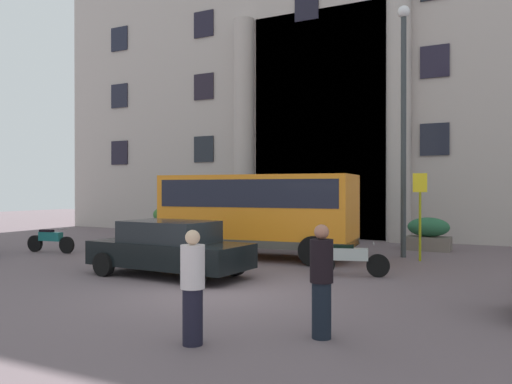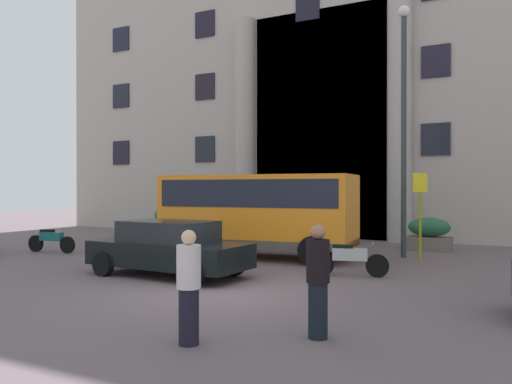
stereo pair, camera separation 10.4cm
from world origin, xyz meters
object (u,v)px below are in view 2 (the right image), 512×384
motorcycle_far_end (348,259)px  orange_minibus (258,208)px  hedge_planter_west (429,234)px  hedge_planter_entrance_left (167,221)px  motorcycle_near_kerb (50,240)px  bus_stop_sign (420,207)px  pedestrian_woman_dark_dress (318,281)px  parked_sedan_far (169,248)px  hedge_planter_far_east (278,225)px  pedestrian_woman_with_bag (189,287)px  lamppost_plaza_centre (404,112)px  hedge_planter_entrance_right (214,225)px

motorcycle_far_end → orange_minibus: bearing=134.7°
hedge_planter_west → hedge_planter_entrance_left: size_ratio=1.03×
hedge_planter_west → motorcycle_near_kerb: hedge_planter_west is taller
bus_stop_sign → pedestrian_woman_dark_dress: size_ratio=1.60×
bus_stop_sign → motorcycle_far_end: bus_stop_sign is taller
hedge_planter_west → parked_sedan_far: parked_sedan_far is taller
hedge_planter_west → hedge_planter_far_east: bearing=-180.0°
motorcycle_near_kerb → pedestrian_woman_dark_dress: (12.32, -5.49, 0.43)m
hedge_planter_west → pedestrian_woman_with_bag: pedestrian_woman_with_bag is taller
motorcycle_far_end → pedestrian_woman_with_bag: 6.79m
hedge_planter_entrance_left → parked_sedan_far: bearing=-52.3°
pedestrian_woman_dark_dress → orange_minibus: bearing=106.3°
hedge_planter_entrance_left → pedestrian_woman_dark_dress: bearing=-45.3°
parked_sedan_far → pedestrian_woman_dark_dress: size_ratio=2.53×
bus_stop_sign → motorcycle_near_kerb: bearing=-162.5°
parked_sedan_far → motorcycle_far_end: parked_sedan_far is taller
motorcycle_near_kerb → pedestrian_woman_with_bag: (10.75, -6.67, 0.39)m
motorcycle_near_kerb → lamppost_plaza_centre: 13.21m
hedge_planter_far_east → pedestrian_woman_dark_dress: size_ratio=1.04×
bus_stop_sign → hedge_planter_entrance_right: (-9.68, 3.11, -1.09)m
orange_minibus → parked_sedan_far: 4.40m
parked_sedan_far → pedestrian_woman_dark_dress: 6.47m
hedge_planter_far_east → motorcycle_far_end: 8.63m
pedestrian_woman_dark_dress → parked_sedan_far: bearing=131.0°
hedge_planter_entrance_right → motorcycle_far_end: bearing=-39.0°
pedestrian_woman_dark_dress → motorcycle_far_end: bearing=86.0°
orange_minibus → parked_sedan_far: bearing=-101.7°
pedestrian_woman_with_bag → hedge_planter_entrance_right: bearing=175.6°
orange_minibus → hedge_planter_entrance_right: orange_minibus is taller
hedge_planter_far_east → hedge_planter_west: bearing=0.0°
orange_minibus → hedge_planter_entrance_right: 6.76m
parked_sedan_far → motorcycle_near_kerb: bearing=166.5°
parked_sedan_far → pedestrian_woman_dark_dress: bearing=-29.2°
orange_minibus → pedestrian_woman_with_bag: orange_minibus is taller
hedge_planter_entrance_left → pedestrian_woman_dark_dress: size_ratio=0.88×
hedge_planter_west → motorcycle_far_end: bearing=-98.1°
motorcycle_far_end → pedestrian_woman_dark_dress: 5.75m
orange_minibus → pedestrian_woman_dark_dress: size_ratio=3.75×
hedge_planter_west → pedestrian_woman_dark_dress: bearing=-88.7°
motorcycle_far_end → motorcycle_near_kerb: (-11.06, -0.10, 0.00)m
lamppost_plaza_centre → hedge_planter_entrance_left: bearing=166.2°
bus_stop_sign → hedge_planter_far_east: (-6.43, 3.10, -0.98)m
hedge_planter_entrance_left → pedestrian_woman_with_bag: bearing=-51.5°
motorcycle_far_end → parked_sedan_far: bearing=-168.8°
hedge_planter_west → motorcycle_near_kerb: bearing=-150.0°
pedestrian_woman_with_bag → bus_stop_sign: bearing=136.5°
hedge_planter_far_east → hedge_planter_entrance_left: (-6.36, 0.57, -0.06)m
orange_minibus → hedge_planter_entrance_left: (-7.84, 5.27, -0.96)m
bus_stop_sign → pedestrian_woman_with_bag: (-1.50, -10.52, -0.87)m
hedge_planter_entrance_right → hedge_planter_entrance_left: bearing=169.9°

